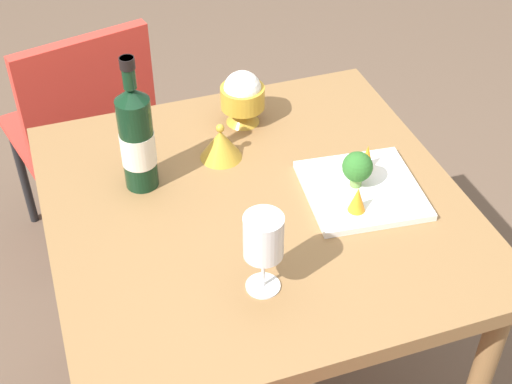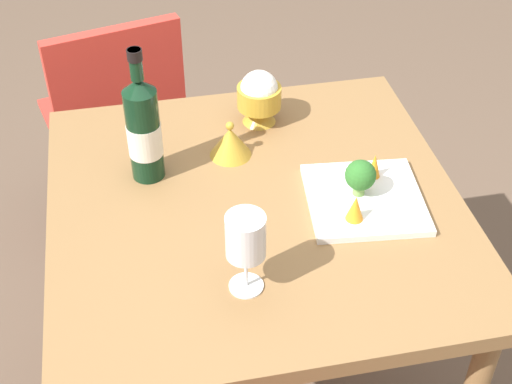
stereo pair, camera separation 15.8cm
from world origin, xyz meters
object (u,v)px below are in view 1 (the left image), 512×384
Objects in this scene: wine_bottle at (137,138)px; carrot_garnish_left at (367,156)px; wine_glass at (263,239)px; broccoli_floret at (357,167)px; serving_plate at (362,190)px; carrot_garnish_right at (357,199)px; chair_by_wall at (85,123)px; rice_bowl_lid at (221,144)px; rice_bowl at (243,97)px.

wine_bottle reaches higher than carrot_garnish_left.
wine_glass is 2.09× the size of broccoli_floret.
carrot_garnish_right is at bearing -34.70° from serving_plate.
carrot_garnish_right is (-0.13, 0.26, -0.08)m from wine_glass.
broccoli_floret is at bearing 125.43° from wine_glass.
wine_bottle is 3.77× the size of broccoli_floret.
wine_glass is 0.65× the size of serving_plate.
chair_by_wall is 0.98m from carrot_garnish_left.
broccoli_floret is at bearing -44.07° from carrot_garnish_left.
chair_by_wall is at bearing -173.67° from wine_bottle.
carrot_garnish_right is at bearing 36.18° from rice_bowl_lid.
wine_glass is (1.02, 0.22, 0.36)m from chair_by_wall.
rice_bowl is 0.43m from carrot_garnish_right.
wine_bottle reaches higher than wine_glass.
rice_bowl_lid is 0.33m from broccoli_floret.
wine_glass is at bearing -63.19° from carrot_garnish_right.
carrot_garnish_right is (0.29, 0.21, 0.01)m from rice_bowl_lid.
carrot_garnish_left is (0.76, 0.57, 0.28)m from chair_by_wall.
chair_by_wall reaches higher than carrot_garnish_left.
wine_bottle reaches higher than rice_bowl.
serving_plate is 0.09m from carrot_garnish_left.
carrot_garnish_left is (-0.26, 0.34, -0.08)m from wine_glass.
wine_glass is at bearing -14.09° from rice_bowl.
carrot_garnish_left is (0.29, 0.20, -0.03)m from rice_bowl.
wine_glass is 0.57m from rice_bowl.
rice_bowl_lid is 0.36× the size of serving_plate.
chair_by_wall is 4.75× the size of wine_glass.
carrot_garnish_right reaches higher than serving_plate.
wine_glass is at bearing -52.78° from carrot_garnish_left.
rice_bowl is 2.38× the size of carrot_garnish_right.
rice_bowl reaches higher than carrot_garnish_left.
broccoli_floret is at bearing 156.35° from carrot_garnish_right.
wine_bottle is at bearing -158.11° from wine_glass.
carrot_garnish_left is at bearing 135.93° from broccoli_floret.
wine_bottle reaches higher than serving_plate.
carrot_garnish_left is at bearing -66.91° from chair_by_wall.
wine_bottle is at bearing -61.10° from rice_bowl.
serving_plate is 3.20× the size of broccoli_floret.
rice_bowl is at bearing -144.43° from carrot_garnish_left.
broccoli_floret is 1.44× the size of carrot_garnish_right.
rice_bowl_lid is at bearing -118.59° from carrot_garnish_left.
carrot_garnish_left is at bearing 61.41° from rice_bowl_lid.
serving_plate is at bearing 67.39° from wine_bottle.
rice_bowl reaches higher than rice_bowl_lid.
rice_bowl reaches higher than broccoli_floret.
wine_glass is 0.43m from rice_bowl_lid.
wine_glass reaches higher than broccoli_floret.
wine_glass is 3.00× the size of carrot_garnish_right.
chair_by_wall is 9.91× the size of broccoli_floret.
chair_by_wall is 2.63× the size of wine_bottle.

